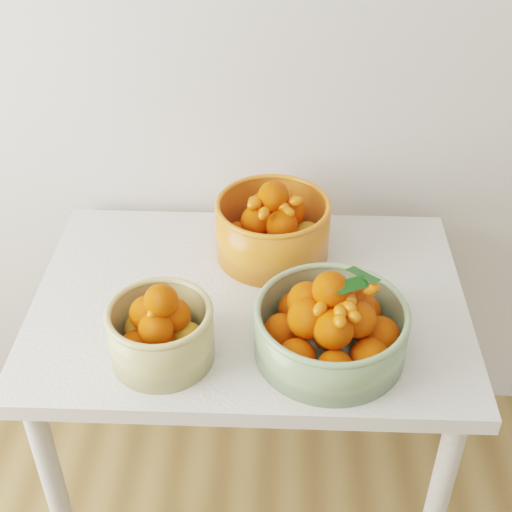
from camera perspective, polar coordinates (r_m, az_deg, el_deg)
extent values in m
cube|color=silver|center=(1.67, -0.52, -3.81)|extent=(1.00, 0.70, 0.04)
cylinder|color=silver|center=(1.83, -15.54, -18.28)|extent=(0.05, 0.05, 0.71)
cylinder|color=silver|center=(2.20, -11.73, -5.89)|extent=(0.05, 0.05, 0.71)
cylinder|color=silver|center=(2.17, 11.66, -6.50)|extent=(0.05, 0.05, 0.71)
cylinder|color=tan|center=(1.49, -7.60, -6.26)|extent=(0.22, 0.22, 0.12)
torus|color=tan|center=(1.44, -7.79, -4.47)|extent=(0.22, 0.22, 0.02)
sphere|color=#D1660C|center=(1.49, -5.43, -6.63)|extent=(0.07, 0.07, 0.07)
sphere|color=#D1660C|center=(1.53, -6.58, -5.29)|extent=(0.07, 0.07, 0.07)
sphere|color=#D1660C|center=(1.52, -9.11, -5.74)|extent=(0.07, 0.07, 0.07)
sphere|color=#F03E00|center=(1.48, -9.49, -7.35)|extent=(0.08, 0.08, 0.08)
sphere|color=#F03E00|center=(1.46, -7.16, -8.05)|extent=(0.07, 0.07, 0.07)
sphere|color=#F03E00|center=(1.49, -7.56, -6.60)|extent=(0.07, 0.07, 0.07)
sphere|color=#F03E00|center=(1.46, -6.60, -4.68)|extent=(0.07, 0.07, 0.07)
sphere|color=#F03E00|center=(1.47, -8.69, -4.58)|extent=(0.07, 0.07, 0.07)
sphere|color=#F03E00|center=(1.43, -8.03, -5.79)|extent=(0.07, 0.07, 0.07)
sphere|color=#F03E00|center=(1.42, -7.60, -3.58)|extent=(0.07, 0.07, 0.07)
ellipsoid|color=#E04B0A|center=(1.44, -7.79, -4.38)|extent=(0.04, 0.03, 0.04)
ellipsoid|color=#E04B0A|center=(1.42, -8.21, -4.45)|extent=(0.04, 0.04, 0.03)
ellipsoid|color=#E04B0A|center=(1.44, -7.38, -4.53)|extent=(0.05, 0.04, 0.03)
ellipsoid|color=#E04B0A|center=(1.46, -7.99, -3.57)|extent=(0.04, 0.04, 0.03)
ellipsoid|color=#E04B0A|center=(1.42, -8.33, -3.59)|extent=(0.04, 0.04, 0.03)
cylinder|color=gray|center=(1.50, 5.96, -6.05)|extent=(0.40, 0.40, 0.11)
torus|color=gray|center=(1.46, 6.10, -4.45)|extent=(0.41, 0.41, 0.02)
sphere|color=#F03E00|center=(1.50, 9.86, -6.32)|extent=(0.08, 0.08, 0.08)
sphere|color=#F03E00|center=(1.56, 8.60, -4.41)|extent=(0.08, 0.08, 0.08)
sphere|color=#F03E00|center=(1.57, 5.72, -3.58)|extent=(0.09, 0.09, 0.09)
sphere|color=#F03E00|center=(1.55, 3.16, -4.25)|extent=(0.08, 0.08, 0.08)
sphere|color=#F03E00|center=(1.49, 2.03, -6.04)|extent=(0.08, 0.08, 0.08)
sphere|color=#F03E00|center=(1.44, 3.27, -8.08)|extent=(0.08, 0.08, 0.08)
sphere|color=#F03E00|center=(1.43, 6.33, -8.93)|extent=(0.07, 0.07, 0.07)
sphere|color=#F03E00|center=(1.46, 9.06, -8.01)|extent=(0.08, 0.08, 0.08)
sphere|color=#F03E00|center=(1.50, 5.96, -6.12)|extent=(0.08, 0.08, 0.08)
sphere|color=#F03E00|center=(1.48, 8.00, -3.71)|extent=(0.08, 0.08, 0.08)
sphere|color=#F03E00|center=(1.50, 6.05, -2.91)|extent=(0.08, 0.08, 0.08)
sphere|color=#F03E00|center=(1.47, 4.12, -3.63)|extent=(0.08, 0.08, 0.08)
sphere|color=#F03E00|center=(1.43, 4.18, -4.99)|extent=(0.08, 0.08, 0.08)
sphere|color=#F03E00|center=(1.41, 6.22, -5.83)|extent=(0.08, 0.08, 0.08)
sphere|color=#F03E00|center=(1.44, 8.14, -5.04)|extent=(0.08, 0.08, 0.08)
sphere|color=#F03E00|center=(1.42, 6.01, -2.73)|extent=(0.08, 0.08, 0.08)
ellipsoid|color=#E04B0A|center=(1.44, 5.76, -2.18)|extent=(0.05, 0.05, 0.03)
ellipsoid|color=#E04B0A|center=(1.43, 7.25, -3.07)|extent=(0.05, 0.03, 0.04)
ellipsoid|color=#E04B0A|center=(1.37, 6.73, -5.19)|extent=(0.04, 0.04, 0.04)
ellipsoid|color=#E04B0A|center=(1.43, 5.34, -4.10)|extent=(0.05, 0.05, 0.03)
ellipsoid|color=#E04B0A|center=(1.40, 5.16, -4.24)|extent=(0.05, 0.05, 0.04)
ellipsoid|color=#E04B0A|center=(1.42, 7.40, -3.49)|extent=(0.05, 0.05, 0.03)
ellipsoid|color=#E04B0A|center=(1.43, 6.46, -3.34)|extent=(0.04, 0.03, 0.03)
ellipsoid|color=#E04B0A|center=(1.39, 6.74, -4.48)|extent=(0.03, 0.04, 0.03)
ellipsoid|color=#E04B0A|center=(1.40, 7.46, -4.09)|extent=(0.04, 0.05, 0.03)
ellipsoid|color=#E04B0A|center=(1.48, 5.19, -2.51)|extent=(0.04, 0.05, 0.04)
ellipsoid|color=#E04B0A|center=(1.42, 9.15, -2.61)|extent=(0.05, 0.03, 0.04)
ellipsoid|color=#E04B0A|center=(1.39, 7.81, -4.80)|extent=(0.05, 0.05, 0.04)
ellipsoid|color=#E04B0A|center=(1.43, 6.82, -2.38)|extent=(0.05, 0.04, 0.03)
ellipsoid|color=#E04B0A|center=(1.40, 7.06, -4.26)|extent=(0.04, 0.05, 0.03)
cylinder|color=orange|center=(1.75, 1.33, 2.10)|extent=(0.34, 0.34, 0.14)
torus|color=orange|center=(1.71, 1.37, 4.09)|extent=(0.34, 0.34, 0.01)
sphere|color=#D1660C|center=(1.76, 4.06, 1.45)|extent=(0.08, 0.08, 0.08)
sphere|color=#F03E00|center=(1.82, 2.56, 2.89)|extent=(0.08, 0.08, 0.08)
sphere|color=#F03E00|center=(1.82, 0.12, 2.93)|extent=(0.08, 0.08, 0.08)
sphere|color=#F03E00|center=(1.76, -1.41, 1.54)|extent=(0.08, 0.08, 0.08)
sphere|color=#F03E00|center=(1.70, -0.13, 0.15)|extent=(0.07, 0.07, 0.07)
sphere|color=#F03E00|center=(1.70, 2.82, 0.14)|extent=(0.08, 0.08, 0.08)
sphere|color=#F03E00|center=(1.76, 1.32, 1.55)|extent=(0.08, 0.08, 0.08)
sphere|color=#F03E00|center=(1.74, 2.67, 3.62)|extent=(0.08, 0.08, 0.08)
sphere|color=#F03E00|center=(1.76, 0.66, 3.96)|extent=(0.08, 0.08, 0.08)
sphere|color=#F03E00|center=(1.71, -0.01, 2.81)|extent=(0.07, 0.07, 0.07)
sphere|color=#F03E00|center=(1.69, 2.08, 2.43)|extent=(0.08, 0.08, 0.08)
sphere|color=#F03E00|center=(1.70, 1.40, 4.78)|extent=(0.08, 0.08, 0.08)
ellipsoid|color=#E04B0A|center=(1.74, 1.75, 5.46)|extent=(0.04, 0.04, 0.03)
ellipsoid|color=#E04B0A|center=(1.74, 1.91, 5.29)|extent=(0.04, 0.04, 0.03)
ellipsoid|color=#E04B0A|center=(1.69, 0.43, 3.58)|extent=(0.05, 0.04, 0.04)
ellipsoid|color=#E04B0A|center=(1.69, 3.19, 4.40)|extent=(0.05, 0.04, 0.04)
ellipsoid|color=#E04B0A|center=(1.72, -0.08, 4.19)|extent=(0.05, 0.04, 0.04)
ellipsoid|color=#E04B0A|center=(1.71, 1.36, 4.11)|extent=(0.04, 0.05, 0.04)
ellipsoid|color=#E04B0A|center=(1.73, 1.25, 4.15)|extent=(0.04, 0.05, 0.03)
ellipsoid|color=#E04B0A|center=(1.68, -0.11, 4.14)|extent=(0.05, 0.04, 0.03)
ellipsoid|color=#E04B0A|center=(1.74, -0.10, 4.42)|extent=(0.05, 0.05, 0.04)
ellipsoid|color=#E04B0A|center=(1.68, 2.58, 3.53)|extent=(0.05, 0.05, 0.03)
ellipsoid|color=#E04B0A|center=(1.65, 0.63, 3.41)|extent=(0.04, 0.05, 0.04)
ellipsoid|color=#E04B0A|center=(1.69, 2.18, 3.92)|extent=(0.05, 0.04, 0.03)
ellipsoid|color=#E04B0A|center=(1.70, 0.75, 3.43)|extent=(0.05, 0.05, 0.04)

